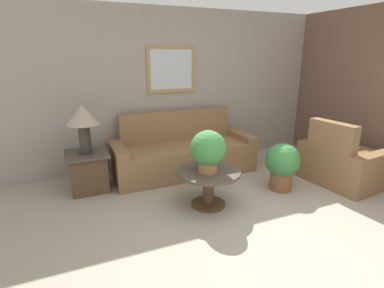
{
  "coord_description": "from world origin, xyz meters",
  "views": [
    {
      "loc": [
        -2.02,
        -2.04,
        1.88
      ],
      "look_at": [
        -0.39,
        1.76,
        0.63
      ],
      "focal_mm": 28.0,
      "sensor_mm": 36.0,
      "label": 1
    }
  ],
  "objects_px": {
    "coffee_table": "(209,180)",
    "side_table": "(88,171)",
    "potted_plant_floor": "(282,164)",
    "armchair": "(344,163)",
    "table_lamp": "(83,119)",
    "couch_main": "(183,153)",
    "potted_plant_on_table": "(208,150)"
  },
  "relations": [
    {
      "from": "couch_main",
      "to": "potted_plant_floor",
      "type": "bearing_deg",
      "value": -48.79
    },
    {
      "from": "couch_main",
      "to": "coffee_table",
      "type": "bearing_deg",
      "value": -96.0
    },
    {
      "from": "table_lamp",
      "to": "potted_plant_on_table",
      "type": "height_order",
      "value": "table_lamp"
    },
    {
      "from": "couch_main",
      "to": "table_lamp",
      "type": "distance_m",
      "value": 1.66
    },
    {
      "from": "coffee_table",
      "to": "side_table",
      "type": "xyz_separation_m",
      "value": [
        -1.36,
        1.09,
        -0.06
      ]
    },
    {
      "from": "coffee_table",
      "to": "potted_plant_floor",
      "type": "height_order",
      "value": "potted_plant_floor"
    },
    {
      "from": "table_lamp",
      "to": "side_table",
      "type": "bearing_deg",
      "value": 0.0
    },
    {
      "from": "table_lamp",
      "to": "potted_plant_floor",
      "type": "xyz_separation_m",
      "value": [
        2.53,
        -1.07,
        -0.66
      ]
    },
    {
      "from": "couch_main",
      "to": "table_lamp",
      "type": "xyz_separation_m",
      "value": [
        -1.49,
        -0.12,
        0.73
      ]
    },
    {
      "from": "coffee_table",
      "to": "table_lamp",
      "type": "height_order",
      "value": "table_lamp"
    },
    {
      "from": "coffee_table",
      "to": "table_lamp",
      "type": "bearing_deg",
      "value": 141.4
    },
    {
      "from": "armchair",
      "to": "side_table",
      "type": "xyz_separation_m",
      "value": [
        -3.56,
        1.22,
        -0.02
      ]
    },
    {
      "from": "couch_main",
      "to": "potted_plant_floor",
      "type": "height_order",
      "value": "couch_main"
    },
    {
      "from": "table_lamp",
      "to": "potted_plant_floor",
      "type": "bearing_deg",
      "value": -22.86
    },
    {
      "from": "table_lamp",
      "to": "potted_plant_on_table",
      "type": "bearing_deg",
      "value": -40.0
    },
    {
      "from": "armchair",
      "to": "table_lamp",
      "type": "relative_size",
      "value": 1.7
    },
    {
      "from": "coffee_table",
      "to": "potted_plant_floor",
      "type": "distance_m",
      "value": 1.17
    },
    {
      "from": "potted_plant_on_table",
      "to": "armchair",
      "type": "bearing_deg",
      "value": -2.62
    },
    {
      "from": "couch_main",
      "to": "potted_plant_floor",
      "type": "relative_size",
      "value": 3.32
    },
    {
      "from": "coffee_table",
      "to": "potted_plant_floor",
      "type": "relative_size",
      "value": 1.17
    },
    {
      "from": "couch_main",
      "to": "side_table",
      "type": "distance_m",
      "value": 1.49
    },
    {
      "from": "potted_plant_on_table",
      "to": "potted_plant_floor",
      "type": "relative_size",
      "value": 0.77
    },
    {
      "from": "side_table",
      "to": "potted_plant_floor",
      "type": "distance_m",
      "value": 2.75
    },
    {
      "from": "armchair",
      "to": "coffee_table",
      "type": "xyz_separation_m",
      "value": [
        -2.2,
        0.13,
        0.04
      ]
    },
    {
      "from": "couch_main",
      "to": "coffee_table",
      "type": "distance_m",
      "value": 1.22
    },
    {
      "from": "coffee_table",
      "to": "potted_plant_on_table",
      "type": "height_order",
      "value": "potted_plant_on_table"
    },
    {
      "from": "armchair",
      "to": "coffee_table",
      "type": "distance_m",
      "value": 2.21
    },
    {
      "from": "armchair",
      "to": "table_lamp",
      "type": "distance_m",
      "value": 3.84
    },
    {
      "from": "coffee_table",
      "to": "side_table",
      "type": "height_order",
      "value": "side_table"
    },
    {
      "from": "couch_main",
      "to": "potted_plant_on_table",
      "type": "relative_size",
      "value": 4.31
    },
    {
      "from": "couch_main",
      "to": "armchair",
      "type": "relative_size",
      "value": 1.97
    },
    {
      "from": "coffee_table",
      "to": "potted_plant_floor",
      "type": "bearing_deg",
      "value": 1.0
    }
  ]
}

